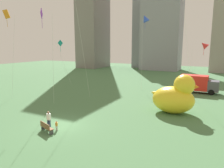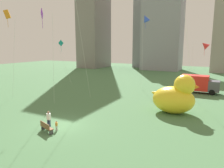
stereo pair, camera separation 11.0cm
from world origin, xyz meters
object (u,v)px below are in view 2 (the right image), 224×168
(park_bench, at_px, (46,127))
(kite_orange, at_px, (7,15))
(box_truck, at_px, (199,84))
(kite_teal, at_px, (61,45))
(person_adult, at_px, (49,118))
(kite_red, at_px, (205,45))
(giant_inflatable_duck, at_px, (175,97))
(kite_purple, at_px, (43,18))
(kite_blue, at_px, (146,18))
(person_child, at_px, (56,125))

(park_bench, xyz_separation_m, kite_orange, (-12.95, 6.81, 11.29))
(box_truck, relative_size, kite_teal, 0.67)
(person_adult, relative_size, kite_red, 0.19)
(park_bench, bearing_deg, giant_inflatable_duck, 50.05)
(kite_teal, bearing_deg, park_bench, -52.93)
(box_truck, height_order, kite_red, kite_red)
(park_bench, bearing_deg, kite_red, 67.16)
(giant_inflatable_duck, bearing_deg, kite_orange, -169.63)
(person_adult, xyz_separation_m, kite_purple, (-5.51, 5.51, 10.01))
(kite_purple, bearing_deg, box_truck, 46.07)
(giant_inflatable_duck, height_order, kite_blue, kite_blue)
(person_adult, distance_m, kite_red, 27.99)
(giant_inflatable_duck, distance_m, kite_teal, 26.45)
(kite_orange, xyz_separation_m, kite_teal, (-2.09, 13.11, -3.90))
(person_child, relative_size, kite_orange, 0.07)
(kite_teal, bearing_deg, person_adult, -52.67)
(park_bench, distance_m, person_adult, 1.15)
(person_adult, height_order, kite_orange, kite_orange)
(park_bench, xyz_separation_m, person_child, (0.56, 0.72, 0.02))
(box_truck, height_order, kite_orange, kite_orange)
(kite_purple, distance_m, kite_teal, 16.48)
(person_adult, bearing_deg, kite_purple, 134.99)
(kite_purple, bearing_deg, person_child, -40.80)
(kite_purple, height_order, kite_teal, kite_purple)
(park_bench, relative_size, kite_orange, 0.14)
(giant_inflatable_duck, xyz_separation_m, kite_teal, (-24.13, 9.07, 5.94))
(person_adult, xyz_separation_m, kite_orange, (-12.39, 5.89, 10.88))
(park_bench, height_order, kite_blue, kite_blue)
(park_bench, height_order, kite_orange, kite_orange)
(giant_inflatable_duck, relative_size, kite_red, 0.64)
(person_adult, relative_size, person_child, 1.78)
(kite_purple, bearing_deg, giant_inflatable_duck, 16.23)
(park_bench, distance_m, kite_purple, 13.66)
(box_truck, bearing_deg, kite_teal, -171.79)
(kite_red, bearing_deg, giant_inflatable_duck, -96.55)
(kite_blue, distance_m, kite_teal, 17.25)
(park_bench, distance_m, kite_orange, 18.48)
(person_child, bearing_deg, park_bench, -127.81)
(kite_blue, distance_m, kite_red, 10.79)
(kite_red, xyz_separation_m, kite_teal, (-25.82, -5.67, 0.12))
(giant_inflatable_duck, xyz_separation_m, kite_red, (1.69, 14.74, 5.82))
(box_truck, distance_m, kite_blue, 14.06)
(kite_red, distance_m, kite_orange, 30.52)
(kite_blue, bearing_deg, kite_orange, -132.80)
(person_adult, bearing_deg, box_truck, 64.07)
(kite_blue, relative_size, kite_red, 1.52)
(person_child, xyz_separation_m, kite_teal, (-15.60, 19.20, 7.36))
(person_child, xyz_separation_m, kite_blue, (0.91, 21.66, 11.68))
(kite_red, bearing_deg, person_adult, -114.68)
(box_truck, relative_size, kite_red, 0.69)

